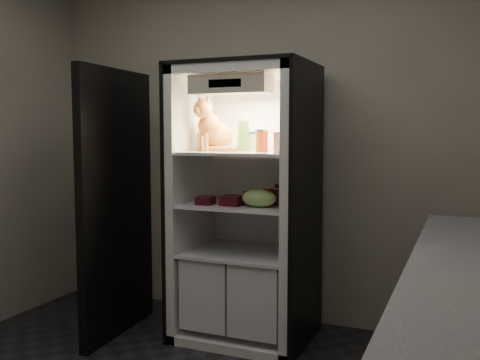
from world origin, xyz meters
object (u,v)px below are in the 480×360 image
(soda_can_b, at_px, (277,197))
(soda_can_c, at_px, (268,197))
(salsa_jar, at_px, (262,141))
(parmesan_shaker, at_px, (243,136))
(grape_bag, at_px, (259,198))
(soda_can_a, at_px, (280,193))
(berry_box_right, at_px, (232,200))
(mayo_tub, at_px, (254,141))
(refrigerator, at_px, (247,223))
(condiment_jar, at_px, (248,196))
(berry_box_left, at_px, (205,201))
(cream_carton, at_px, (281,143))
(tabby_cat, at_px, (214,130))
(pepper_jar, at_px, (292,135))

(soda_can_b, height_order, soda_can_c, soda_can_c)
(salsa_jar, height_order, soda_can_c, salsa_jar)
(parmesan_shaker, relative_size, grape_bag, 0.90)
(soda_can_c, bearing_deg, soda_can_b, 71.74)
(soda_can_a, distance_m, berry_box_right, 0.36)
(salsa_jar, bearing_deg, mayo_tub, 127.19)
(refrigerator, distance_m, condiment_jar, 0.21)
(refrigerator, xyz_separation_m, soda_can_c, (0.22, -0.17, 0.21))
(berry_box_left, bearing_deg, soda_can_c, 9.34)
(berry_box_right, bearing_deg, condiment_jar, 67.26)
(cream_carton, distance_m, condiment_jar, 0.49)
(refrigerator, relative_size, grape_bag, 8.26)
(berry_box_left, bearing_deg, condiment_jar, 36.94)
(salsa_jar, xyz_separation_m, soda_can_c, (0.07, -0.07, -0.36))
(cream_carton, xyz_separation_m, condiment_jar, (-0.29, 0.16, -0.37))
(soda_can_b, xyz_separation_m, soda_can_c, (-0.03, -0.09, 0.01))
(tabby_cat, bearing_deg, cream_carton, 0.45)
(tabby_cat, distance_m, soda_can_a, 0.63)
(salsa_jar, relative_size, soda_can_a, 1.13)
(berry_box_left, bearing_deg, soda_can_b, 19.95)
(pepper_jar, distance_m, soda_can_c, 0.44)
(soda_can_c, bearing_deg, cream_carton, -25.17)
(parmesan_shaker, distance_m, pepper_jar, 0.33)
(parmesan_shaker, distance_m, soda_can_b, 0.47)
(parmesan_shaker, relative_size, mayo_tub, 1.52)
(refrigerator, xyz_separation_m, tabby_cat, (-0.23, -0.05, 0.64))
(refrigerator, bearing_deg, cream_carton, -34.10)
(cream_carton, distance_m, soda_can_b, 0.39)
(cream_carton, bearing_deg, refrigerator, 145.90)
(mayo_tub, bearing_deg, condiment_jar, -90.44)
(parmesan_shaker, xyz_separation_m, cream_carton, (0.33, -0.17, -0.04))
(pepper_jar, distance_m, grape_bag, 0.47)
(salsa_jar, height_order, berry_box_right, salsa_jar)
(parmesan_shaker, bearing_deg, grape_bag, -40.84)
(parmesan_shaker, bearing_deg, salsa_jar, -17.79)
(parmesan_shaker, height_order, grape_bag, parmesan_shaker)
(mayo_tub, xyz_separation_m, condiment_jar, (-0.00, -0.11, -0.37))
(pepper_jar, relative_size, soda_can_b, 1.96)
(berry_box_left, distance_m, berry_box_right, 0.18)
(parmesan_shaker, bearing_deg, mayo_tub, 65.86)
(tabby_cat, relative_size, salsa_jar, 2.57)
(cream_carton, bearing_deg, mayo_tub, 136.99)
(soda_can_c, relative_size, berry_box_left, 1.19)
(condiment_jar, bearing_deg, cream_carton, -28.64)
(refrigerator, relative_size, soda_can_c, 14.98)
(pepper_jar, height_order, soda_can_a, pepper_jar)
(grape_bag, relative_size, berry_box_right, 1.75)
(refrigerator, relative_size, berry_box_right, 14.47)
(soda_can_a, height_order, condiment_jar, soda_can_a)
(parmesan_shaker, distance_m, soda_can_c, 0.47)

